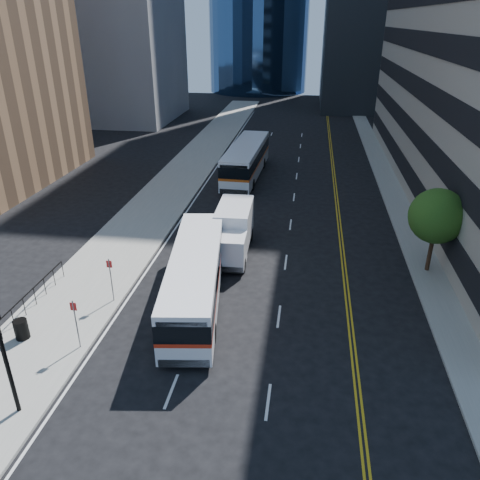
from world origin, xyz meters
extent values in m
plane|color=black|center=(0.00, 0.00, 0.00)|extent=(160.00, 160.00, 0.00)
cube|color=gray|center=(-10.50, 25.00, 0.07)|extent=(5.00, 90.00, 0.15)
cube|color=gray|center=(9.00, 25.00, 0.07)|extent=(2.00, 90.00, 0.15)
cylinder|color=#332114|center=(9.00, 8.00, 1.25)|extent=(0.24, 0.24, 2.20)
sphere|color=#1D4714|center=(9.00, 8.00, 3.65)|extent=(3.20, 3.20, 3.20)
cylinder|color=black|center=(-9.00, -6.00, 2.25)|extent=(0.16, 0.16, 4.20)
cube|color=white|center=(-4.00, 2.68, 0.84)|extent=(3.93, 11.43, 1.03)
cube|color=red|center=(-4.00, 2.68, 1.45)|extent=(3.96, 11.45, 0.21)
cube|color=black|center=(-4.00, 2.68, 1.96)|extent=(3.96, 11.45, 0.84)
cube|color=white|center=(-4.00, 2.68, 2.66)|extent=(3.93, 11.43, 0.47)
cylinder|color=black|center=(-4.62, -0.80, 0.47)|extent=(0.40, 0.96, 0.93)
cylinder|color=black|center=(-2.46, -0.50, 0.47)|extent=(0.40, 0.96, 0.93)
cylinder|color=black|center=(-5.49, 5.49, 0.47)|extent=(0.40, 0.96, 0.93)
cylinder|color=black|center=(-3.32, 5.79, 0.47)|extent=(0.40, 0.96, 0.93)
cube|color=white|center=(-4.34, 25.05, 0.91)|extent=(3.14, 12.29, 1.12)
cube|color=#C95112|center=(-4.34, 25.05, 1.57)|extent=(3.16, 12.31, 0.22)
cube|color=black|center=(-4.34, 25.05, 2.13)|extent=(3.16, 12.31, 0.91)
cube|color=white|center=(-4.34, 25.05, 2.89)|extent=(3.14, 12.29, 0.51)
cylinder|color=black|center=(-5.69, 21.44, 0.51)|extent=(0.35, 1.03, 1.02)
cylinder|color=black|center=(-3.29, 21.35, 0.51)|extent=(0.35, 1.03, 1.02)
cylinder|color=black|center=(-5.41, 28.35, 0.51)|extent=(0.35, 1.03, 1.02)
cylinder|color=black|center=(-3.01, 28.25, 0.51)|extent=(0.35, 1.03, 1.02)
cube|color=silver|center=(-2.94, 6.59, 1.29)|extent=(2.18, 2.01, 1.86)
cube|color=black|center=(-2.92, 5.74, 1.64)|extent=(1.93, 0.11, 0.97)
cube|color=silver|center=(-3.03, 9.69, 1.82)|extent=(2.25, 4.31, 2.30)
cube|color=black|center=(-3.00, 8.71, 0.49)|extent=(1.69, 5.89, 0.22)
cylinder|color=black|center=(-3.88, 6.38, 0.43)|extent=(0.27, 0.86, 0.85)
cylinder|color=black|center=(-1.99, 6.44, 0.43)|extent=(0.27, 0.86, 0.85)
cylinder|color=black|center=(-4.00, 10.81, 0.43)|extent=(0.27, 0.86, 0.85)
cylinder|color=black|center=(-2.12, 10.87, 0.43)|extent=(0.27, 0.86, 0.85)
cylinder|color=black|center=(-11.39, -1.76, 0.64)|extent=(0.75, 0.75, 0.97)
camera|label=1|loc=(1.46, -18.14, 13.86)|focal=35.00mm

